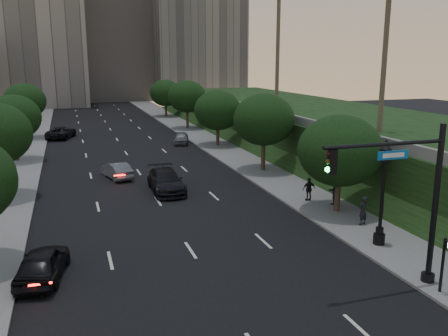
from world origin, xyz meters
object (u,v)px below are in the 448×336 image
object	(u,v)px
street_lamp	(382,198)
sedan_near_right	(166,181)
sedan_far_left	(61,132)
pedestrian_b	(334,190)
traffic_signal_mast	(414,205)
sedan_far_right	(181,138)
pedestrian_a	(363,210)
sedan_mid_left	(117,170)
sedan_near_left	(42,263)
pedestrian_c	(309,189)

from	to	relation	value
street_lamp	sedan_near_right	size ratio (longest dim) A/B	1.02
sedan_far_left	pedestrian_b	distance (m)	38.75
traffic_signal_mast	sedan_far_right	xyz separation A→B (m)	(-0.98, 37.48, -3.00)
sedan_far_right	pedestrian_a	world-z (taller)	pedestrian_a
sedan_mid_left	sedan_near_right	distance (m)	5.99
street_lamp	sedan_far_right	size ratio (longest dim) A/B	1.42
sedan_near_right	pedestrian_a	distance (m)	14.41
traffic_signal_mast	sedan_near_right	distance (m)	19.50
traffic_signal_mast	street_lamp	xyz separation A→B (m)	(1.69, 4.25, -1.04)
traffic_signal_mast	sedan_mid_left	bearing A→B (deg)	112.64
sedan_near_left	pedestrian_b	xyz separation A→B (m)	(17.82, 5.40, 0.34)
sedan_near_left	street_lamp	bearing A→B (deg)	-174.11
sedan_near_right	pedestrian_c	size ratio (longest dim) A/B	3.44
sedan_far_left	pedestrian_c	distance (m)	37.15
street_lamp	pedestrian_a	xyz separation A→B (m)	(0.91, 2.82, -1.64)
sedan_mid_left	pedestrian_c	size ratio (longest dim) A/B	2.53
sedan_mid_left	pedestrian_a	xyz separation A→B (m)	(12.30, -16.19, 0.33)
traffic_signal_mast	sedan_far_right	distance (m)	37.61
sedan_near_left	sedan_far_left	xyz separation A→B (m)	(0.59, 40.11, 0.01)
street_lamp	pedestrian_c	bearing A→B (deg)	88.08
sedan_near_left	sedan_near_right	xyz separation A→B (m)	(8.02, 12.35, 0.06)
sedan_near_left	sedan_far_right	size ratio (longest dim) A/B	1.09
pedestrian_b	sedan_near_right	bearing A→B (deg)	-51.88
street_lamp	sedan_far_left	bearing A→B (deg)	110.80
sedan_far_right	pedestrian_a	size ratio (longest dim) A/B	2.33
sedan_mid_left	sedan_far_left	bearing A→B (deg)	-93.33
traffic_signal_mast	sedan_far_left	xyz separation A→B (m)	(-14.11, 45.85, -2.92)
sedan_near_left	sedan_mid_left	bearing A→B (deg)	-94.81
sedan_mid_left	sedan_far_right	xyz separation A→B (m)	(8.73, 14.22, 0.01)
street_lamp	sedan_far_left	size ratio (longest dim) A/B	1.04
sedan_far_right	sedan_near_right	bearing A→B (deg)	-90.82
traffic_signal_mast	pedestrian_c	world-z (taller)	traffic_signal_mast
sedan_near_left	sedan_far_right	xyz separation A→B (m)	(13.72, 31.74, -0.06)
street_lamp	sedan_near_left	xyz separation A→B (m)	(-16.39, 1.49, -1.90)
pedestrian_a	pedestrian_b	xyz separation A→B (m)	(0.52, 4.07, 0.08)
traffic_signal_mast	sedan_near_right	size ratio (longest dim) A/B	1.27
sedan_far_right	pedestrian_c	bearing A→B (deg)	-67.77
sedan_far_left	sedan_far_right	world-z (taller)	sedan_far_left
sedan_near_left	pedestrian_a	bearing A→B (deg)	-164.51
pedestrian_a	pedestrian_c	xyz separation A→B (m)	(-0.64, 5.28, -0.05)
street_lamp	sedan_far_right	bearing A→B (deg)	94.58
traffic_signal_mast	pedestrian_b	distance (m)	11.85
pedestrian_b	pedestrian_a	bearing A→B (deg)	66.22
pedestrian_c	sedan_far_left	bearing A→B (deg)	-62.55
sedan_mid_left	pedestrian_c	world-z (taller)	pedestrian_c
pedestrian_a	pedestrian_b	world-z (taller)	pedestrian_b
pedestrian_c	street_lamp	bearing A→B (deg)	89.89
street_lamp	sedan_far_left	distance (m)	44.54
sedan_near_left	pedestrian_a	world-z (taller)	pedestrian_a
traffic_signal_mast	sedan_far_left	size ratio (longest dim) A/B	1.30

